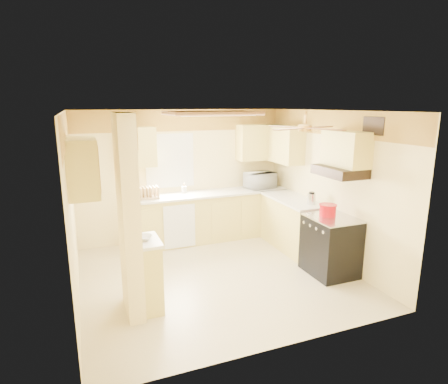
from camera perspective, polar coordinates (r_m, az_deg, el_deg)
name	(u,v)px	position (r m, az deg, el deg)	size (l,w,h in m)	color
floor	(217,276)	(5.95, -1.02, -12.61)	(4.00, 4.00, 0.00)	#CAB88B
ceiling	(217,111)	(5.35, -1.13, 12.25)	(4.00, 4.00, 0.00)	white
wall_back	(183,175)	(7.29, -6.28, 2.53)	(4.00, 4.00, 0.00)	#F9E298
wall_front	(282,240)	(3.87, 8.84, -7.19)	(4.00, 4.00, 0.00)	#F9E298
wall_left	(71,211)	(5.20, -22.24, -2.73)	(3.80, 3.80, 0.00)	#F9E298
wall_right	(329,187)	(6.47, 15.77, 0.76)	(3.80, 3.80, 0.00)	#F9E298
wallpaper_border	(182,120)	(7.15, -6.45, 10.80)	(4.00, 0.02, 0.40)	#F5C348
partition_column	(129,217)	(4.69, -14.33, -3.79)	(0.20, 0.70, 2.50)	#F9E298
partition_ledge	(150,275)	(5.01, -11.25, -12.34)	(0.25, 0.55, 0.90)	#ECD86A
ledge_top	(148,241)	(4.83, -11.50, -7.30)	(0.28, 0.58, 0.04)	white
lower_cabinets_back	(213,216)	(7.35, -1.73, -3.74)	(3.00, 0.60, 0.90)	#ECD86A
lower_cabinets_right	(293,224)	(6.99, 10.43, -4.85)	(0.60, 1.40, 0.90)	#ECD86A
countertop_back	(213,193)	(7.21, -1.73, -0.18)	(3.04, 0.64, 0.04)	white
countertop_right	(293,199)	(6.85, 10.52, -1.12)	(0.64, 1.44, 0.04)	white
dishwasher_panel	(180,227)	(6.86, -6.78, -5.24)	(0.58, 0.02, 0.80)	white
window	(170,161)	(7.17, -8.25, 4.73)	(0.92, 0.02, 1.02)	white
upper_cab_back_left	(138,147)	(6.86, -12.93, 6.69)	(0.60, 0.35, 0.70)	#ECD86A
upper_cab_back_right	(259,142)	(7.59, 5.41, 7.55)	(0.90, 0.35, 0.70)	#ECD86A
upper_cab_right	(283,144)	(7.31, 9.04, 7.23)	(0.35, 1.00, 0.70)	#ECD86A
upper_cab_left_wall	(82,167)	(4.83, -20.80, 3.54)	(0.35, 0.75, 0.70)	#ECD86A
upper_cab_over_stove	(346,149)	(5.83, 18.07, 6.26)	(0.35, 0.76, 0.52)	#ECD86A
stove	(330,245)	(6.08, 15.92, -7.82)	(0.68, 0.77, 0.92)	black
range_hood	(339,171)	(5.82, 17.19, 3.03)	(0.50, 0.76, 0.14)	black
poster_menu	(135,168)	(4.57, -13.37, 3.56)	(0.02, 0.42, 0.57)	black
poster_nashville	(138,220)	(4.72, -12.95, -4.24)	(0.02, 0.42, 0.57)	black
ceiling_light_panel	(211,113)	(5.86, -1.93, 11.89)	(1.35, 0.95, 0.06)	brown
ceiling_fan	(305,128)	(5.19, 12.22, 9.57)	(1.15, 1.15, 0.26)	gold
vent_grate	(374,126)	(5.64, 21.83, 9.34)	(0.02, 0.40, 0.25)	black
microwave	(260,180)	(7.57, 5.52, 1.79)	(0.58, 0.39, 0.32)	white
bowl	(144,238)	(4.80, -12.11, -6.84)	(0.21, 0.21, 0.05)	white
dutch_oven	(328,210)	(5.98, 15.53, -2.64)	(0.27, 0.27, 0.18)	#B60811
kettle	(311,199)	(6.49, 13.19, -0.98)	(0.14, 0.14, 0.21)	silver
dish_rack	(149,194)	(6.86, -11.39, -0.32)	(0.38, 0.30, 0.21)	#DBBA7E
utensil_crock	(184,190)	(7.18, -6.10, 0.37)	(0.10, 0.10, 0.20)	white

